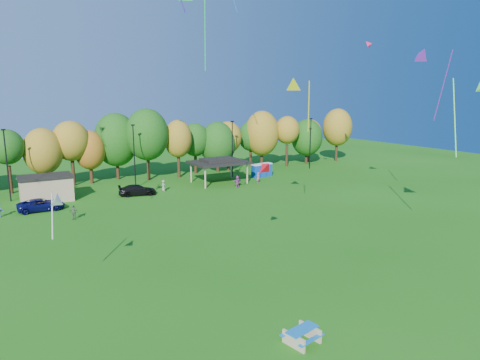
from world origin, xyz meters
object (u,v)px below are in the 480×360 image
car_c (41,205)px  car_d (137,190)px  porta_potties (262,170)px  picnic_table (302,335)px

car_c → car_d: size_ratio=1.05×
porta_potties → car_d: size_ratio=0.77×
porta_potties → car_c: porta_potties is taller
porta_potties → picnic_table: 47.65m
porta_potties → car_d: (-21.49, -2.67, -0.39)m
car_d → picnic_table: bearing=-172.0°
picnic_table → car_d: 38.53m
picnic_table → car_d: car_d is taller
picnic_table → car_d: (2.57, 38.45, 0.23)m
porta_potties → car_d: 21.66m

